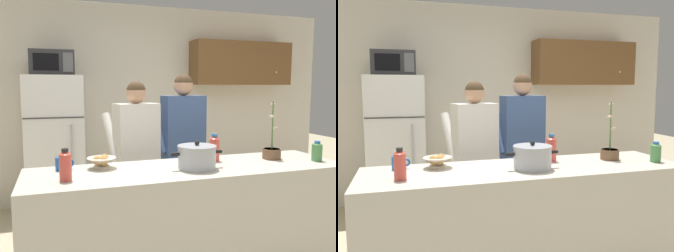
# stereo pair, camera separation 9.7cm
# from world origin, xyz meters

# --- Properties ---
(back_wall_unit) EXTENTS (6.00, 0.48, 2.60)m
(back_wall_unit) POSITION_xyz_m (0.22, 2.27, 1.38)
(back_wall_unit) COLOR silver
(back_wall_unit) RESTS_ON ground
(kitchen_island) EXTENTS (2.40, 0.68, 0.92)m
(kitchen_island) POSITION_xyz_m (0.00, 0.00, 0.46)
(kitchen_island) COLOR beige
(kitchen_island) RESTS_ON ground
(refrigerator) EXTENTS (0.64, 0.68, 1.65)m
(refrigerator) POSITION_xyz_m (-0.97, 1.85, 0.82)
(refrigerator) COLOR white
(refrigerator) RESTS_ON ground
(microwave) EXTENTS (0.48, 0.37, 0.28)m
(microwave) POSITION_xyz_m (-0.97, 1.83, 1.79)
(microwave) COLOR #2D2D30
(microwave) RESTS_ON refrigerator
(person_near_pot) EXTENTS (0.54, 0.48, 1.57)m
(person_near_pot) POSITION_xyz_m (-0.25, 0.72, 0.97)
(person_near_pot) COLOR black
(person_near_pot) RESTS_ON ground
(person_by_sink) EXTENTS (0.53, 0.44, 1.64)m
(person_by_sink) POSITION_xyz_m (0.26, 0.85, 1.02)
(person_by_sink) COLOR #33384C
(person_by_sink) RESTS_ON ground
(cooking_pot) EXTENTS (0.40, 0.28, 0.21)m
(cooking_pot) POSITION_xyz_m (0.02, -0.06, 1.01)
(cooking_pot) COLOR #ADAFB5
(cooking_pot) RESTS_ON kitchen_island
(coffee_mug) EXTENTS (0.13, 0.09, 0.10)m
(coffee_mug) POSITION_xyz_m (-0.92, 0.20, 0.97)
(coffee_mug) COLOR #1E59B2
(coffee_mug) RESTS_ON kitchen_island
(bread_bowl) EXTENTS (0.22, 0.22, 0.10)m
(bread_bowl) POSITION_xyz_m (-0.64, 0.16, 0.97)
(bread_bowl) COLOR beige
(bread_bowl) RESTS_ON kitchen_island
(bottle_near_edge) EXTENTS (0.08, 0.08, 0.22)m
(bottle_near_edge) POSITION_xyz_m (0.26, 0.14, 1.03)
(bottle_near_edge) COLOR #D84C3F
(bottle_near_edge) RESTS_ON kitchen_island
(bottle_mid_counter) EXTENTS (0.08, 0.08, 0.21)m
(bottle_mid_counter) POSITION_xyz_m (-0.90, -0.10, 1.02)
(bottle_mid_counter) COLOR #D84C3F
(bottle_mid_counter) RESTS_ON kitchen_island
(bottle_far_corner) EXTENTS (0.08, 0.08, 0.16)m
(bottle_far_corner) POSITION_xyz_m (1.05, -0.12, 1.00)
(bottle_far_corner) COLOR #4C8C4C
(bottle_far_corner) RESTS_ON kitchen_island
(potted_orchid) EXTENTS (0.15, 0.15, 0.47)m
(potted_orchid) POSITION_xyz_m (0.75, 0.07, 0.98)
(potted_orchid) COLOR brown
(potted_orchid) RESTS_ON kitchen_island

